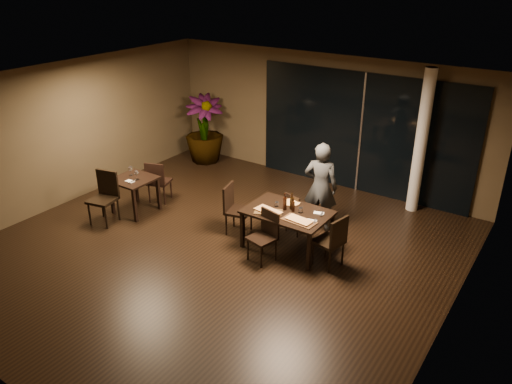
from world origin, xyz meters
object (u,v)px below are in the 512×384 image
object	(u,v)px
chair_side_near	(105,194)
potted_plant	(204,129)
chair_side_far	(158,180)
side_table	(134,184)
chair_main_far	(296,211)
chair_main_right	(333,239)
bottle_a	(285,202)
diner	(321,187)
main_table	(287,215)
chair_main_near	(265,233)
bottle_c	(292,201)
bottle_b	(293,205)
chair_main_left	(234,206)

from	to	relation	value
chair_side_near	potted_plant	size ratio (longest dim) A/B	0.60
chair_side_far	chair_side_near	size ratio (longest dim) A/B	0.89
side_table	chair_main_far	xyz separation A→B (m)	(3.25, 1.06, -0.16)
chair_main_right	bottle_a	world-z (taller)	bottle_a
chair_side_near	diner	world-z (taller)	diner
main_table	potted_plant	size ratio (longest dim) A/B	0.86
chair_main_near	chair_side_far	world-z (taller)	chair_side_far
bottle_a	bottle_c	distance (m)	0.13
main_table	chair_main_near	distance (m)	0.58
bottle_c	bottle_a	bearing A→B (deg)	-137.23
chair_side_near	bottle_c	distance (m)	3.80
chair_side_near	bottle_b	bearing A→B (deg)	6.10
chair_main_near	potted_plant	size ratio (longest dim) A/B	0.52
chair_main_right	chair_side_near	size ratio (longest dim) A/B	0.91
chair_main_near	bottle_c	bearing A→B (deg)	91.69
side_table	chair_side_near	size ratio (longest dim) A/B	0.76
chair_main_far	bottle_c	size ratio (longest dim) A/B	2.71
diner	bottle_a	distance (m)	0.98
chair_main_left	bottle_c	distance (m)	1.23
bottle_a	chair_main_right	bearing A→B (deg)	-7.52
chair_main_far	bottle_b	distance (m)	0.69
chair_main_near	chair_side_far	xyz separation A→B (m)	(-3.19, 0.63, 0.01)
chair_side_near	potted_plant	distance (m)	3.78
side_table	potted_plant	distance (m)	3.18
chair_main_far	chair_main_left	bearing A→B (deg)	48.49
main_table	chair_main_right	bearing A→B (deg)	-6.53
chair_main_left	chair_main_near	bearing A→B (deg)	-129.00
chair_side_far	bottle_c	bearing A→B (deg)	161.16
chair_main_far	chair_main_left	size ratio (longest dim) A/B	0.85
chair_main_right	chair_side_far	distance (m)	4.29
chair_main_right	bottle_b	bearing A→B (deg)	-88.74
chair_main_left	bottle_b	distance (m)	1.28
main_table	diner	distance (m)	1.02
chair_main_right	chair_main_near	bearing A→B (deg)	-56.51
chair_main_right	bottle_c	xyz separation A→B (m)	(-0.95, 0.22, 0.37)
chair_side_near	bottle_a	distance (m)	3.69
bottle_a	chair_main_far	bearing A→B (deg)	97.59
main_table	chair_side_far	size ratio (longest dim) A/B	1.59
chair_side_near	diner	size ratio (longest dim) A/B	0.59
chair_main_left	chair_side_far	size ratio (longest dim) A/B	1.04
main_table	bottle_a	world-z (taller)	bottle_a
diner	side_table	bearing A→B (deg)	8.24
chair_main_far	chair_main_near	size ratio (longest dim) A/B	0.91
potted_plant	chair_main_right	bearing A→B (deg)	-28.33
chair_main_far	chair_side_far	distance (m)	3.20
main_table	chair_main_far	size ratio (longest dim) A/B	1.79
side_table	chair_main_left	bearing A→B (deg)	11.20
chair_main_near	diner	bearing A→B (deg)	93.63
main_table	side_table	xyz separation A→B (m)	(-3.40, -0.50, -0.05)
bottle_a	potted_plant	bearing A→B (deg)	147.16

